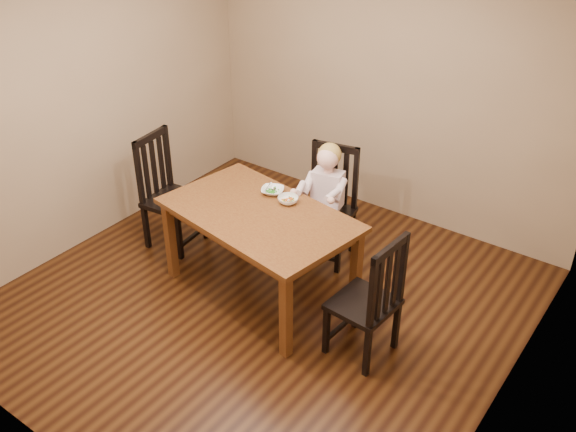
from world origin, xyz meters
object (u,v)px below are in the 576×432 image
Objects in this scene: chair_child at (328,206)px; bowl_veg at (288,200)px; chair_left at (168,193)px; chair_right at (370,301)px; bowl_peas at (273,191)px; dining_table at (259,222)px; toddler at (327,193)px.

chair_child is 0.64m from bowl_veg.
chair_left is 1.05× the size of chair_right.
bowl_peas is 0.21m from bowl_veg.
chair_right is (1.13, -0.14, -0.20)m from dining_table.
chair_right is 1.69× the size of toddler.
toddler is 3.26× the size of bowl_peas.
chair_right is 6.13× the size of bowl_veg.
toddler reaches higher than dining_table.
chair_child is 1.73× the size of toddler.
bowl_veg is at bearing 89.59° from chair_left.
chair_left reaches higher than chair_right.
chair_child is 0.17m from toddler.
chair_child is 6.27× the size of bowl_veg.
chair_left is at bearing 174.17° from dining_table.
bowl_peas is at bearing 74.06° from chair_right.
chair_child reaches higher than bowl_veg.
bowl_veg is at bearing 73.05° from chair_right.
chair_right is 5.52× the size of bowl_peas.
chair_child is 1.51m from chair_left.
chair_right is at bearing -21.30° from bowl_veg.
chair_right reaches higher than bowl_peas.
bowl_peas is at bearing 165.04° from bowl_veg.
bowl_veg is at bearing 73.79° from chair_child.
dining_table is at bearing 87.49° from chair_right.
chair_right reaches higher than bowl_veg.
bowl_peas reaches higher than dining_table.
bowl_peas is at bearing 52.28° from chair_child.
dining_table is 1.20m from chair_left.
chair_right is at bearing 124.49° from chair_child.
bowl_veg is (-0.05, -0.56, 0.31)m from chair_child.
chair_child is at bearing 79.71° from dining_table.
chair_child reaches higher than chair_right.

